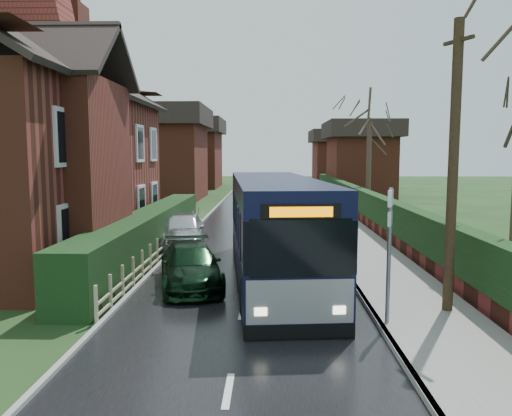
{
  "coord_description": "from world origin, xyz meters",
  "views": [
    {
      "loc": [
        0.64,
        -13.53,
        3.77
      ],
      "look_at": [
        0.16,
        4.42,
        1.8
      ],
      "focal_mm": 35.0,
      "sensor_mm": 36.0,
      "label": 1
    }
  ],
  "objects_px": {
    "car_silver": "(182,230)",
    "telegraph_pole": "(453,170)",
    "car_green": "(190,266)",
    "bus_stop_sign": "(389,237)",
    "bus": "(275,230)",
    "brick_house": "(15,137)"
  },
  "relations": [
    {
      "from": "car_silver",
      "to": "telegraph_pole",
      "type": "bearing_deg",
      "value": -52.51
    },
    {
      "from": "car_green",
      "to": "bus_stop_sign",
      "type": "distance_m",
      "value": 6.03
    },
    {
      "from": "bus",
      "to": "telegraph_pole",
      "type": "relative_size",
      "value": 1.51
    },
    {
      "from": "car_silver",
      "to": "telegraph_pole",
      "type": "height_order",
      "value": "telegraph_pole"
    },
    {
      "from": "car_green",
      "to": "bus_stop_sign",
      "type": "xyz_separation_m",
      "value": [
        4.8,
        -3.35,
        1.42
      ]
    },
    {
      "from": "bus",
      "to": "telegraph_pole",
      "type": "distance_m",
      "value": 5.47
    },
    {
      "from": "brick_house",
      "to": "car_silver",
      "type": "height_order",
      "value": "brick_house"
    },
    {
      "from": "brick_house",
      "to": "bus_stop_sign",
      "type": "xyz_separation_m",
      "value": [
        11.93,
        -7.78,
        -2.37
      ]
    },
    {
      "from": "brick_house",
      "to": "car_green",
      "type": "bearing_deg",
      "value": -31.79
    },
    {
      "from": "car_green",
      "to": "telegraph_pole",
      "type": "bearing_deg",
      "value": -33.65
    },
    {
      "from": "bus",
      "to": "car_silver",
      "type": "relative_size",
      "value": 2.35
    },
    {
      "from": "telegraph_pole",
      "to": "bus_stop_sign",
      "type": "bearing_deg",
      "value": -174.76
    },
    {
      "from": "car_silver",
      "to": "bus_stop_sign",
      "type": "height_order",
      "value": "bus_stop_sign"
    },
    {
      "from": "car_silver",
      "to": "car_green",
      "type": "xyz_separation_m",
      "value": [
        1.2,
        -5.53,
        -0.15
      ]
    },
    {
      "from": "car_silver",
      "to": "car_green",
      "type": "bearing_deg",
      "value": -83.79
    },
    {
      "from": "car_silver",
      "to": "brick_house",
      "type": "bearing_deg",
      "value": -175.43
    },
    {
      "from": "telegraph_pole",
      "to": "car_silver",
      "type": "bearing_deg",
      "value": 109.91
    },
    {
      "from": "car_green",
      "to": "car_silver",
      "type": "bearing_deg",
      "value": 89.71
    },
    {
      "from": "brick_house",
      "to": "bus",
      "type": "xyz_separation_m",
      "value": [
        9.54,
        -3.67,
        -2.87
      ]
    },
    {
      "from": "brick_house",
      "to": "car_silver",
      "type": "relative_size",
      "value": 3.38
    },
    {
      "from": "car_silver",
      "to": "telegraph_pole",
      "type": "distance_m",
      "value": 11.35
    },
    {
      "from": "brick_house",
      "to": "telegraph_pole",
      "type": "height_order",
      "value": "brick_house"
    }
  ]
}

